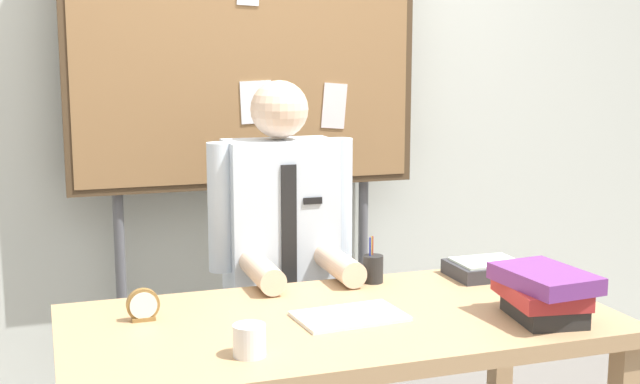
{
  "coord_description": "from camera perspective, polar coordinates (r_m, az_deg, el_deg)",
  "views": [
    {
      "loc": [
        -0.83,
        -2.27,
        1.54
      ],
      "look_at": [
        0.0,
        0.2,
        1.09
      ],
      "focal_mm": 46.94,
      "sensor_mm": 36.0,
      "label": 1
    }
  ],
  "objects": [
    {
      "name": "person",
      "position": [
        3.16,
        -2.63,
        -6.33
      ],
      "size": [
        0.55,
        0.56,
        1.43
      ],
      "color": "#2D2D33",
      "rests_on": "ground_plane"
    },
    {
      "name": "pen_holder",
      "position": [
        2.9,
        3.63,
        -5.22
      ],
      "size": [
        0.07,
        0.07,
        0.16
      ],
      "color": "#262626",
      "rests_on": "desk"
    },
    {
      "name": "open_notebook",
      "position": [
        2.53,
        2.04,
        -8.46
      ],
      "size": [
        0.33,
        0.22,
        0.01
      ],
      "primitive_type": "cube",
      "rotation": [
        0.0,
        0.0,
        0.07
      ],
      "color": "white",
      "rests_on": "desk"
    },
    {
      "name": "coffee_mug",
      "position": [
        2.23,
        -4.84,
        -10.04
      ],
      "size": [
        0.09,
        0.09,
        0.09
      ],
      "primitive_type": "cylinder",
      "color": "white",
      "rests_on": "desk"
    },
    {
      "name": "book_stack",
      "position": [
        2.59,
        14.97,
        -6.62
      ],
      "size": [
        0.24,
        0.33,
        0.15
      ],
      "color": "#262626",
      "rests_on": "desk"
    },
    {
      "name": "desk_clock",
      "position": [
        2.55,
        -11.97,
        -7.63
      ],
      "size": [
        0.1,
        0.04,
        0.1
      ],
      "color": "olive",
      "rests_on": "desk"
    },
    {
      "name": "paper_tray",
      "position": [
        3.04,
        11.28,
        -5.13
      ],
      "size": [
        0.26,
        0.2,
        0.06
      ],
      "color": "#333338",
      "rests_on": "desk"
    },
    {
      "name": "back_wall",
      "position": [
        3.73,
        -5.75,
        6.74
      ],
      "size": [
        6.4,
        0.08,
        2.7
      ],
      "primitive_type": "cube",
      "color": "silver",
      "rests_on": "ground_plane"
    },
    {
      "name": "desk",
      "position": [
        2.58,
        1.43,
        -10.35
      ],
      "size": [
        1.65,
        0.81,
        0.74
      ],
      "color": "tan",
      "rests_on": "ground_plane"
    },
    {
      "name": "bulletin_board",
      "position": [
        3.53,
        -5.04,
        9.5
      ],
      "size": [
        1.49,
        0.09,
        2.15
      ],
      "color": "#4C3823",
      "rests_on": "ground_plane"
    }
  ]
}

